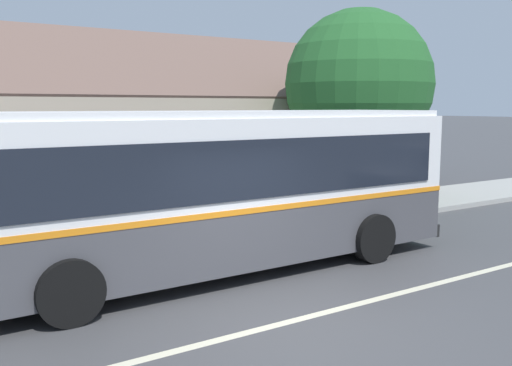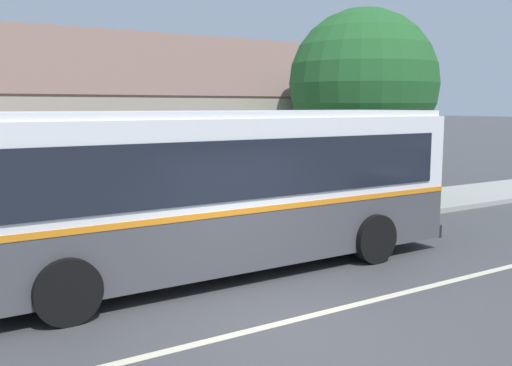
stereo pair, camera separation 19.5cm
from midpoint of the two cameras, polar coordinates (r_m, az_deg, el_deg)
ground_plane at (r=8.72m, az=4.24°, el=-13.57°), size 300.00×300.00×0.00m
sidewalk_far at (r=13.76m, az=-10.91°, el=-5.38°), size 60.00×3.00×0.15m
lane_divider_stripe at (r=8.71m, az=4.24°, el=-13.54°), size 60.00×0.16×0.01m
community_building at (r=21.05m, az=-19.86°, el=3.69°), size 26.26×10.08×6.94m
transit_bus at (r=10.72m, az=-4.77°, el=-0.41°), size 10.53×2.82×3.07m
street_tree_primary at (r=18.69m, az=10.96°, el=9.68°), size 4.73×4.73×6.22m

